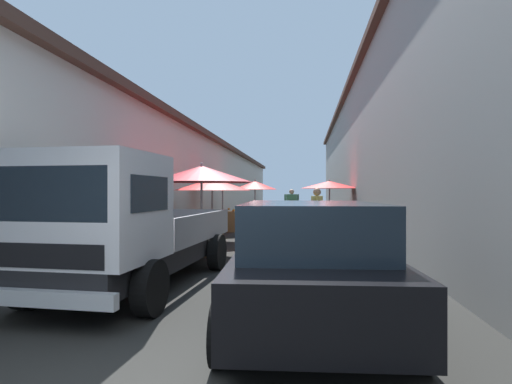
{
  "coord_description": "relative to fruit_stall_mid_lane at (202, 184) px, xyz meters",
  "views": [
    {
      "loc": [
        -2.18,
        -1.15,
        1.58
      ],
      "look_at": [
        10.86,
        0.44,
        1.57
      ],
      "focal_mm": 28.28,
      "sensor_mm": 36.0,
      "label": 1
    }
  ],
  "objects": [
    {
      "name": "building_left_whitewash",
      "position": [
        7.94,
        5.37,
        0.37
      ],
      "size": [
        49.8,
        7.5,
        4.28
      ],
      "color": "beige",
      "rests_on": "ground"
    },
    {
      "name": "fruit_stall_far_left",
      "position": [
        2.72,
        0.41,
        -0.16
      ],
      "size": [
        2.47,
        2.47,
        2.09
      ],
      "color": "#9E9EA3",
      "rests_on": "ground"
    },
    {
      "name": "delivery_truck",
      "position": [
        -4.37,
        0.18,
        -0.74
      ],
      "size": [
        5.01,
        2.19,
        2.08
      ],
      "color": "black",
      "rests_on": "ground"
    },
    {
      "name": "fruit_stall_near_left",
      "position": [
        9.73,
        -0.13,
        -0.14
      ],
      "size": [
        2.18,
        2.18,
        2.19
      ],
      "color": "#9E9EA3",
      "rests_on": "ground"
    },
    {
      "name": "building_right_concrete",
      "position": [
        7.94,
        -8.26,
        1.61
      ],
      "size": [
        49.8,
        7.5,
        6.77
      ],
      "color": "gray",
      "rests_on": "ground"
    },
    {
      "name": "fruit_stall_far_right",
      "position": [
        8.55,
        -3.71,
        -0.09
      ],
      "size": [
        2.63,
        2.63,
        2.15
      ],
      "color": "#9E9EA3",
      "rests_on": "ground"
    },
    {
      "name": "vendor_in_shade",
      "position": [
        1.95,
        -2.94,
        -0.8
      ],
      "size": [
        0.63,
        0.35,
        1.69
      ],
      "color": "#665B4C",
      "rests_on": "ground"
    },
    {
      "name": "ground",
      "position": [
        5.69,
        -1.45,
        -1.78
      ],
      "size": [
        90.0,
        90.0,
        0.0
      ],
      "primitive_type": "plane",
      "color": "#282826"
    },
    {
      "name": "fruit_stall_near_right",
      "position": [
        5.9,
        0.65,
        -0.01
      ],
      "size": [
        2.18,
        2.18,
        2.39
      ],
      "color": "#9E9EA3",
      "rests_on": "ground"
    },
    {
      "name": "hatchback_car",
      "position": [
        -5.08,
        -2.65,
        -1.04
      ],
      "size": [
        4.0,
        2.1,
        1.45
      ],
      "color": "black",
      "rests_on": "ground"
    },
    {
      "name": "fruit_stall_mid_lane",
      "position": [
        0.0,
        0.0,
        0.0
      ],
      "size": [
        2.61,
        2.61,
        2.32
      ],
      "color": "#9E9EA3",
      "rests_on": "ground"
    },
    {
      "name": "vendor_by_crates",
      "position": [
        8.48,
        -1.99,
        -0.79
      ],
      "size": [
        0.23,
        0.67,
        1.7
      ],
      "color": "navy",
      "rests_on": "ground"
    }
  ]
}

